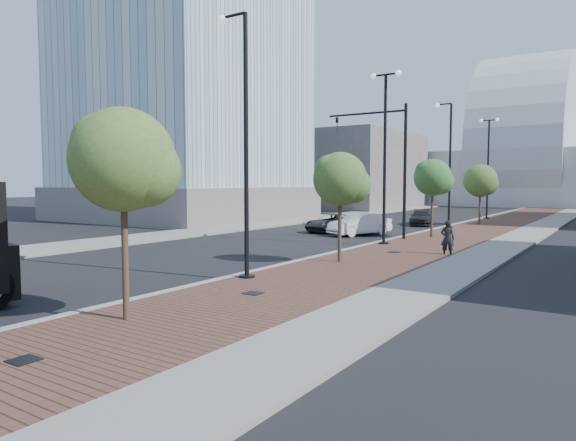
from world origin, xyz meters
The scene contains 23 objects.
sidewalk centered at (3.50, 40.00, 0.06)m, with size 7.00×140.00×0.12m, color #4C2D23.
concrete_strip centered at (6.20, 40.00, 0.07)m, with size 2.40×140.00×0.13m, color slate.
curb centered at (0.00, 40.00, 0.07)m, with size 0.30×140.00×0.14m, color gray.
west_sidewalk centered at (-13.00, 40.00, 0.06)m, with size 4.00×140.00×0.12m, color slate.
white_sedan centered at (-2.96, 26.43, 0.72)m, with size 1.52×4.36×1.44m, color silver.
dark_car_mid centered at (-5.56, 27.52, 0.62)m, with size 2.06×4.48×1.24m, color black.
dark_car_far centered at (-2.33, 36.53, 0.61)m, with size 1.72×4.24×1.23m, color black.
pedestrian centered at (4.71, 19.72, 0.85)m, with size 0.62×0.40×1.69m, color black.
streetlight_1 centered at (0.49, 10.00, 4.34)m, with size 1.44×0.56×9.21m.
streetlight_2 centered at (0.60, 22.00, 4.82)m, with size 1.72×0.56×9.28m.
streetlight_3 centered at (0.49, 34.00, 4.34)m, with size 1.44×0.56×9.21m.
streetlight_4 centered at (0.60, 46.00, 4.82)m, with size 1.72×0.56×9.28m.
traffic_mast centered at (-0.30, 25.00, 4.98)m, with size 5.09×0.20×8.00m.
tree_0 centered at (1.65, 4.02, 3.94)m, with size 2.50×2.48×5.19m.
tree_1 centered at (1.65, 15.02, 3.55)m, with size 2.30×2.23×4.68m.
tree_2 centered at (1.65, 27.02, 3.72)m, with size 2.32×2.26×4.86m.
tree_3 centered at (1.65, 39.02, 3.57)m, with size 2.63×2.62×4.89m.
tower_podium centered at (-24.00, 32.00, 1.50)m, with size 19.00×19.00×3.00m, color slate.
convention_center centered at (-2.00, 85.00, 6.00)m, with size 50.00×30.00×50.00m.
commercial_block_nw centered at (-20.00, 60.00, 5.00)m, with size 14.00×20.00×10.00m, color #605A56.
utility_cover_0 centered at (2.40, 1.00, 0.13)m, with size 0.50×0.50×0.02m, color black.
utility_cover_1 centered at (2.40, 8.00, 0.13)m, with size 0.50×0.50×0.02m, color black.
utility_cover_2 centered at (2.40, 19.00, 0.13)m, with size 0.50×0.50×0.02m, color black.
Camera 1 is at (11.66, -4.14, 3.41)m, focal length 32.38 mm.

